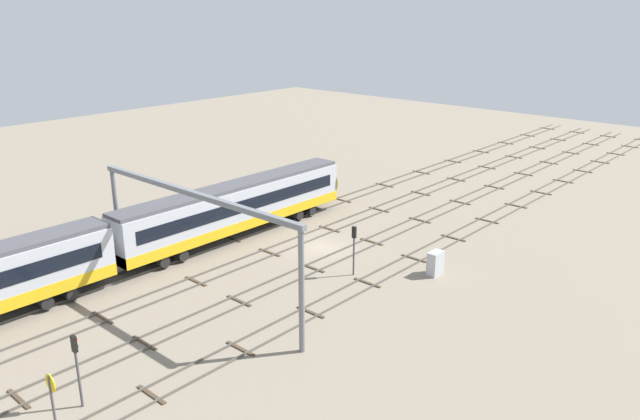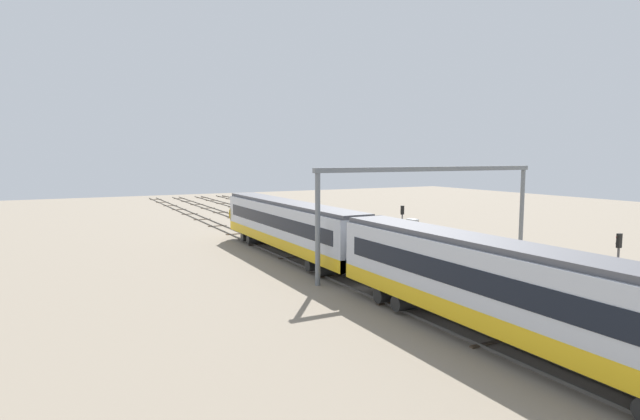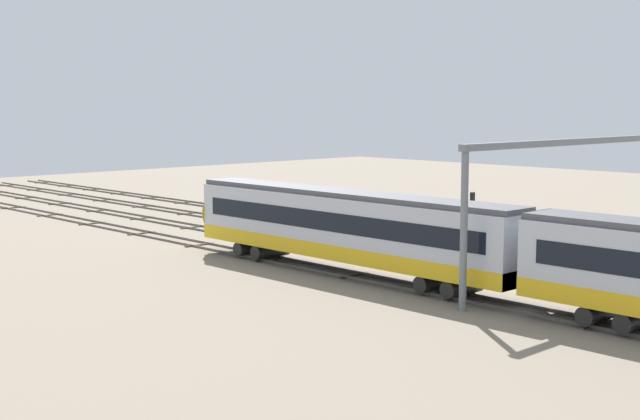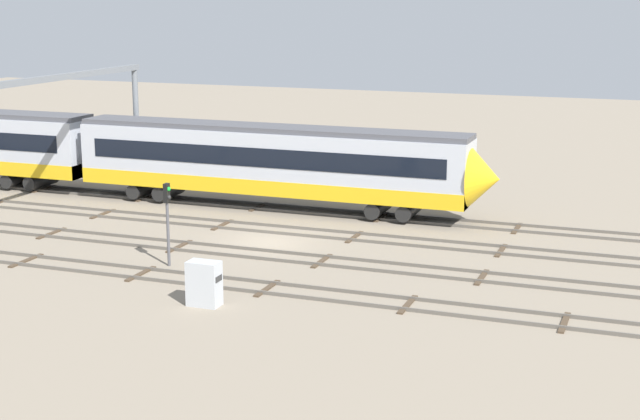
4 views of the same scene
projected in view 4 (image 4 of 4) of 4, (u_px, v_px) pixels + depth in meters
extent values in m
plane|color=gray|center=(268.00, 242.00, 49.06)|extent=(154.24, 154.24, 0.00)
cube|color=#59544C|center=(195.00, 285.00, 41.68)|extent=(138.24, 0.07, 0.16)
cube|color=#59544C|center=(210.00, 276.00, 42.99)|extent=(138.24, 0.07, 0.16)
cube|color=#473828|center=(26.00, 261.00, 45.57)|extent=(0.24, 2.40, 0.08)
cube|color=#473828|center=(141.00, 274.00, 43.42)|extent=(0.24, 2.40, 0.08)
cube|color=#473828|center=(267.00, 288.00, 41.27)|extent=(0.24, 2.40, 0.08)
cube|color=#473828|center=(408.00, 305.00, 39.12)|extent=(0.24, 2.40, 0.08)
cube|color=#473828|center=(564.00, 323.00, 36.97)|extent=(0.24, 2.40, 0.08)
cube|color=#59544C|center=(242.00, 256.00, 46.15)|extent=(138.24, 0.07, 0.16)
cube|color=#59544C|center=(254.00, 249.00, 47.46)|extent=(138.24, 0.07, 0.16)
cube|color=#473828|center=(51.00, 233.00, 50.75)|extent=(0.24, 2.40, 0.08)
cube|color=#473828|center=(179.00, 246.00, 48.13)|extent=(0.24, 2.40, 0.08)
cube|color=#473828|center=(322.00, 261.00, 45.50)|extent=(0.24, 2.40, 0.08)
cube|color=#473828|center=(482.00, 277.00, 42.87)|extent=(0.24, 2.40, 0.08)
cube|color=#59544C|center=(281.00, 233.00, 50.62)|extent=(138.24, 0.07, 0.16)
cube|color=#59544C|center=(292.00, 227.00, 51.93)|extent=(138.24, 0.07, 0.16)
cube|color=#473828|center=(103.00, 214.00, 55.22)|extent=(0.24, 2.40, 0.08)
cube|color=#473828|center=(222.00, 225.00, 52.60)|extent=(0.24, 2.40, 0.08)
cube|color=#473828|center=(354.00, 237.00, 49.97)|extent=(0.24, 2.40, 0.08)
cube|color=#473828|center=(501.00, 251.00, 47.34)|extent=(0.24, 2.40, 0.08)
cube|color=#59544C|center=(314.00, 214.00, 55.09)|extent=(138.24, 0.07, 0.16)
cube|color=#59544C|center=(323.00, 209.00, 56.40)|extent=(138.24, 0.07, 0.16)
cube|color=#473828|center=(44.00, 189.00, 62.32)|extent=(0.24, 2.40, 0.08)
cube|color=#473828|center=(146.00, 197.00, 59.69)|extent=(0.24, 2.40, 0.08)
cube|color=#473828|center=(259.00, 207.00, 57.07)|extent=(0.24, 2.40, 0.08)
cube|color=#473828|center=(382.00, 217.00, 54.44)|extent=(0.24, 2.40, 0.08)
cube|color=#473828|center=(517.00, 228.00, 51.81)|extent=(0.24, 2.40, 0.08)
cube|color=#B7BCC6|center=(269.00, 161.00, 56.20)|extent=(24.00, 2.90, 3.60)
cube|color=gold|center=(269.00, 184.00, 56.50)|extent=(24.00, 2.94, 0.90)
cube|color=#4C4C51|center=(269.00, 128.00, 55.76)|extent=(24.00, 2.50, 0.30)
cube|color=black|center=(259.00, 158.00, 54.77)|extent=(22.00, 0.04, 1.10)
cube|color=black|center=(279.00, 150.00, 57.43)|extent=(22.00, 0.04, 1.10)
cylinder|color=black|center=(144.00, 188.00, 59.63)|extent=(0.90, 2.70, 0.90)
cylinder|color=black|center=(169.00, 190.00, 59.01)|extent=(0.90, 2.70, 0.90)
cylinder|color=black|center=(379.00, 207.00, 54.38)|extent=(0.90, 2.70, 0.90)
cylinder|color=black|center=(409.00, 210.00, 53.76)|extent=(0.90, 2.70, 0.90)
cylinder|color=black|center=(19.00, 178.00, 62.86)|extent=(0.90, 2.70, 0.90)
cylinder|color=black|center=(41.00, 180.00, 62.24)|extent=(0.90, 2.70, 0.90)
cone|color=gold|center=(485.00, 178.00, 51.86)|extent=(1.60, 3.24, 3.24)
cylinder|color=slate|center=(137.00, 130.00, 61.53)|extent=(0.36, 0.36, 7.75)
cube|color=slate|center=(37.00, 80.00, 51.56)|extent=(0.40, 20.48, 0.35)
cylinder|color=#4C4C51|center=(168.00, 234.00, 44.50)|extent=(0.14, 0.14, 3.05)
cube|color=black|center=(167.00, 193.00, 44.07)|extent=(0.20, 0.32, 0.90)
sphere|color=green|center=(169.00, 189.00, 43.99)|extent=(0.20, 0.20, 0.20)
sphere|color=#262626|center=(169.00, 197.00, 44.07)|extent=(0.20, 0.20, 0.20)
cube|color=#B2B7BC|center=(204.00, 284.00, 38.95)|extent=(1.33, 0.80, 1.87)
cube|color=#333333|center=(219.00, 279.00, 38.66)|extent=(0.02, 0.56, 0.24)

